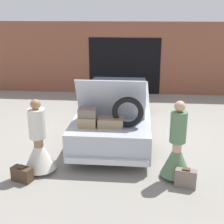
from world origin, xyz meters
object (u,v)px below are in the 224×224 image
object	(u,v)px
car	(117,109)
suitcase_beside_left_person	(22,174)
person_right	(177,152)
person_left	(39,147)
suitcase_beside_right_person	(186,178)

from	to	relation	value
car	suitcase_beside_left_person	bearing A→B (deg)	-117.99
car	person_right	size ratio (longest dim) A/B	3.32
person_left	person_right	world-z (taller)	person_right
person_left	car	bearing A→B (deg)	156.50
car	person_right	bearing A→B (deg)	-62.29
car	suitcase_beside_right_person	bearing A→B (deg)	-62.67
person_left	suitcase_beside_left_person	world-z (taller)	person_left
person_left	suitcase_beside_left_person	size ratio (longest dim) A/B	3.46
person_right	suitcase_beside_left_person	size ratio (longest dim) A/B	3.55
car	suitcase_beside_left_person	world-z (taller)	car
car	suitcase_beside_left_person	size ratio (longest dim) A/B	11.77
person_left	suitcase_beside_left_person	xyz separation A→B (m)	(-0.24, -0.41, -0.40)
suitcase_beside_right_person	car	bearing A→B (deg)	117.33
person_right	suitcase_beside_left_person	bearing A→B (deg)	101.38
person_left	suitcase_beside_right_person	size ratio (longest dim) A/B	3.67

